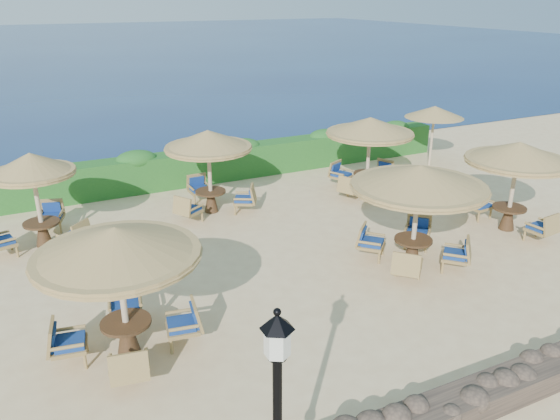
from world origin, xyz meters
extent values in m
plane|color=beige|center=(0.00, 0.00, 0.00)|extent=(120.00, 120.00, 0.00)
plane|color=#0C1E4C|center=(0.00, 70.00, 0.00)|extent=(160.00, 160.00, 0.00)
cube|color=#1A511B|center=(0.00, 7.20, 0.60)|extent=(18.00, 0.90, 1.20)
cube|color=brown|center=(0.00, -6.20, 0.22)|extent=(15.00, 0.65, 0.44)
cylinder|color=silver|center=(-4.80, -6.80, 2.98)|extent=(0.30, 0.30, 0.36)
cone|color=black|center=(-4.80, -6.80, 3.22)|extent=(0.40, 0.40, 0.18)
cylinder|color=#CCB490|center=(7.80, 5.20, 1.10)|extent=(0.10, 0.10, 2.20)
cone|color=olive|center=(7.80, 5.20, 2.18)|extent=(2.30, 2.30, 0.45)
cylinder|color=#CCB490|center=(-5.73, -2.08, 1.20)|extent=(0.12, 0.12, 2.40)
cone|color=olive|center=(-5.73, -2.08, 2.38)|extent=(3.07, 3.07, 0.55)
cylinder|color=olive|center=(-5.73, -2.08, 2.10)|extent=(3.00, 3.00, 0.14)
cylinder|color=#462D19|center=(-5.73, -2.08, 0.68)|extent=(0.96, 0.96, 0.06)
cone|color=#462D19|center=(-5.73, -2.08, 0.33)|extent=(0.44, 0.44, 0.64)
cylinder|color=#CCB490|center=(1.59, -1.47, 1.20)|extent=(0.12, 0.12, 2.40)
cone|color=olive|center=(1.59, -1.47, 2.38)|extent=(3.38, 3.38, 0.55)
cylinder|color=olive|center=(1.59, -1.47, 2.10)|extent=(3.31, 3.31, 0.14)
cylinder|color=#462D19|center=(1.59, -1.47, 0.68)|extent=(0.96, 0.96, 0.06)
cone|color=#462D19|center=(1.59, -1.47, 0.33)|extent=(0.44, 0.44, 0.64)
cylinder|color=#CCB490|center=(5.54, -0.91, 1.20)|extent=(0.12, 0.12, 2.40)
cone|color=olive|center=(5.54, -0.91, 2.38)|extent=(2.93, 2.93, 0.55)
cylinder|color=olive|center=(5.54, -0.91, 2.10)|extent=(2.87, 2.87, 0.14)
cylinder|color=#462D19|center=(5.54, -0.91, 0.68)|extent=(0.96, 0.96, 0.06)
cone|color=#462D19|center=(5.54, -0.91, 0.33)|extent=(0.44, 0.44, 0.64)
cylinder|color=#CCB490|center=(-6.84, 3.84, 1.20)|extent=(0.12, 0.12, 2.40)
cone|color=olive|center=(-6.84, 3.84, 2.38)|extent=(2.21, 2.21, 0.55)
cylinder|color=olive|center=(-6.84, 3.84, 2.10)|extent=(2.17, 2.17, 0.14)
cylinder|color=#462D19|center=(-6.84, 3.84, 0.68)|extent=(0.96, 0.96, 0.06)
cone|color=#462D19|center=(-6.84, 3.84, 0.33)|extent=(0.44, 0.44, 0.64)
cylinder|color=#CCB490|center=(-1.85, 4.23, 1.20)|extent=(0.12, 0.12, 2.40)
cone|color=olive|center=(-1.85, 4.23, 2.38)|extent=(2.70, 2.70, 0.55)
cylinder|color=olive|center=(-1.85, 4.23, 2.10)|extent=(2.65, 2.65, 0.14)
cylinder|color=#462D19|center=(-1.85, 4.23, 0.68)|extent=(0.96, 0.96, 0.06)
cone|color=#462D19|center=(-1.85, 4.23, 0.33)|extent=(0.44, 0.44, 0.64)
cylinder|color=#CCB490|center=(3.65, 3.61, 1.20)|extent=(0.12, 0.12, 2.40)
cone|color=olive|center=(3.65, 3.61, 2.38)|extent=(2.97, 2.97, 0.55)
cylinder|color=olive|center=(3.65, 3.61, 2.10)|extent=(2.91, 2.91, 0.14)
cylinder|color=#462D19|center=(3.65, 3.61, 0.68)|extent=(0.96, 0.96, 0.06)
cone|color=#462D19|center=(3.65, 3.61, 0.33)|extent=(0.44, 0.44, 0.64)
camera|label=1|loc=(-6.95, -11.30, 6.49)|focal=35.00mm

